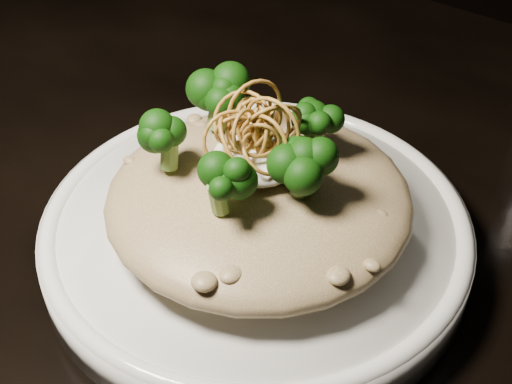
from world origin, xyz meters
TOP-DOWN VIEW (x-y plane):
  - table at (0.00, 0.00)m, footprint 1.10×0.80m
  - plate at (-0.02, -0.06)m, footprint 0.30×0.30m
  - risotto at (-0.02, -0.06)m, footprint 0.21×0.21m
  - broccoli at (-0.03, -0.06)m, footprint 0.14×0.14m
  - cheese at (-0.02, -0.06)m, footprint 0.06×0.06m
  - shallots at (-0.02, -0.06)m, footprint 0.06×0.06m

SIDE VIEW (x-z plane):
  - table at x=0.00m, z-range 0.29..1.04m
  - plate at x=-0.02m, z-range 0.75..0.78m
  - risotto at x=-0.02m, z-range 0.78..0.83m
  - cheese at x=-0.02m, z-range 0.83..0.84m
  - broccoli at x=-0.03m, z-range 0.83..0.88m
  - shallots at x=-0.02m, z-range 0.84..0.88m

